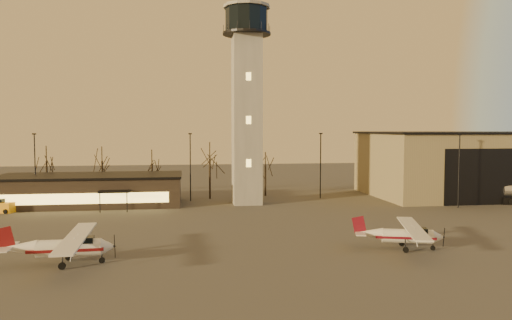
{
  "coord_description": "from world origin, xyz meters",
  "views": [
    {
      "loc": [
        -8.88,
        -40.71,
        10.81
      ],
      "look_at": [
        -1.13,
        13.0,
        7.38
      ],
      "focal_mm": 35.0,
      "sensor_mm": 36.0,
      "label": 1
    }
  ],
  "objects_px": {
    "hangar": "(465,164)",
    "service_cart": "(3,207)",
    "control_tower": "(247,90)",
    "terminal": "(91,190)",
    "cessna_rear": "(71,251)",
    "cessna_front": "(409,238)"
  },
  "relations": [
    {
      "from": "cessna_rear",
      "to": "terminal",
      "type": "bearing_deg",
      "value": 95.37
    },
    {
      "from": "control_tower",
      "to": "cessna_front",
      "type": "height_order",
      "value": "control_tower"
    },
    {
      "from": "control_tower",
      "to": "terminal",
      "type": "distance_m",
      "value": 26.24
    },
    {
      "from": "control_tower",
      "to": "terminal",
      "type": "bearing_deg",
      "value": 174.85
    },
    {
      "from": "cessna_rear",
      "to": "service_cart",
      "type": "height_order",
      "value": "cessna_rear"
    },
    {
      "from": "terminal",
      "to": "cessna_front",
      "type": "distance_m",
      "value": 45.29
    },
    {
      "from": "hangar",
      "to": "cessna_front",
      "type": "bearing_deg",
      "value": -127.16
    },
    {
      "from": "control_tower",
      "to": "cessna_front",
      "type": "distance_m",
      "value": 34.66
    },
    {
      "from": "control_tower",
      "to": "cessna_rear",
      "type": "bearing_deg",
      "value": -120.76
    },
    {
      "from": "terminal",
      "to": "cessna_rear",
      "type": "height_order",
      "value": "terminal"
    },
    {
      "from": "hangar",
      "to": "service_cart",
      "type": "height_order",
      "value": "hangar"
    },
    {
      "from": "cessna_front",
      "to": "service_cart",
      "type": "distance_m",
      "value": 50.35
    },
    {
      "from": "control_tower",
      "to": "cessna_rear",
      "type": "xyz_separation_m",
      "value": [
        -17.84,
        -29.97,
        -15.21
      ]
    },
    {
      "from": "control_tower",
      "to": "terminal",
      "type": "relative_size",
      "value": 1.28
    },
    {
      "from": "service_cart",
      "to": "cessna_front",
      "type": "bearing_deg",
      "value": -11.34
    },
    {
      "from": "hangar",
      "to": "terminal",
      "type": "height_order",
      "value": "hangar"
    },
    {
      "from": "hangar",
      "to": "control_tower",
      "type": "bearing_deg",
      "value": -173.69
    },
    {
      "from": "terminal",
      "to": "cessna_front",
      "type": "height_order",
      "value": "terminal"
    },
    {
      "from": "cessna_front",
      "to": "service_cart",
      "type": "relative_size",
      "value": 3.27
    },
    {
      "from": "cessna_rear",
      "to": "control_tower",
      "type": "bearing_deg",
      "value": 57.21
    },
    {
      "from": "control_tower",
      "to": "hangar",
      "type": "relative_size",
      "value": 1.07
    },
    {
      "from": "hangar",
      "to": "terminal",
      "type": "distance_m",
      "value": 58.11
    }
  ]
}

